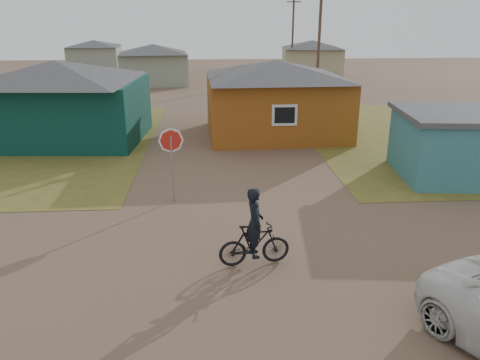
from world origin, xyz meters
name	(u,v)px	position (x,y,z in m)	size (l,w,h in m)	color
ground	(252,267)	(0.00, 0.00, 0.00)	(120.00, 120.00, 0.00)	brown
house_teal	(59,100)	(-8.50, 13.50, 2.05)	(8.93, 7.08, 4.00)	#083029
house_yellow	(276,97)	(2.50, 14.00, 2.00)	(7.72, 6.76, 3.90)	#924D16
house_pale_west	(154,64)	(-6.00, 34.00, 1.86)	(7.04, 6.15, 3.60)	gray
house_beige_east	(312,57)	(10.00, 40.00, 1.86)	(6.95, 6.05, 3.60)	tan
house_pale_north	(95,55)	(-14.00, 46.00, 1.75)	(6.28, 5.81, 3.40)	gray
utility_pole_near	(319,45)	(6.50, 22.00, 4.14)	(1.40, 0.20, 8.00)	#4C3C2D
utility_pole_far	(293,36)	(7.50, 38.00, 4.14)	(1.40, 0.20, 8.00)	#4C3C2D
stop_sign	(171,148)	(-2.29, 4.66, 1.89)	(0.83, 0.21, 2.58)	gray
cyclist	(254,237)	(0.06, 0.17, 0.76)	(1.89, 0.76, 2.08)	black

